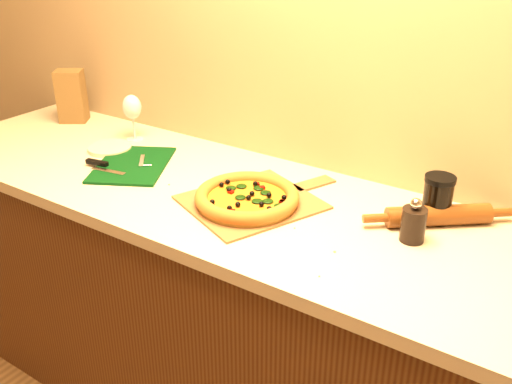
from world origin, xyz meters
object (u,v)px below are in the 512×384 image
Objects in this scene: pizza_peel at (255,201)px; rolling_pin at (438,215)px; pizza at (247,198)px; dark_jar at (437,198)px; cutting_board at (131,165)px; wine_glass at (132,108)px; pepper_grinder at (413,223)px; side_plate at (110,148)px.

pizza_peel is 0.52m from rolling_pin.
dark_jar reaches higher than pizza.
rolling_pin is (1.00, 0.17, 0.02)m from cutting_board.
pizza is 2.28× the size of dark_jar.
pizza_peel is at bearing -15.22° from wine_glass.
rolling_pin is 0.05m from dark_jar.
pepper_grinder is 0.91× the size of dark_jar.
dark_jar is at bearing 6.53° from side_plate.
pepper_grinder is 0.13m from rolling_pin.
rolling_pin is 2.55× the size of dark_jar.
pizza_peel is 0.68m from side_plate.
cutting_board is (-0.50, 0.03, -0.02)m from pizza.
pepper_grinder is at bearing -96.12° from dark_jar.
pepper_grinder is 0.70× the size of wine_glass.
side_plate is (-1.15, -0.13, -0.06)m from dark_jar.
wine_glass is 1.16m from dark_jar.
dark_jar is at bearing 0.17° from wine_glass.
pizza_peel is at bearing -174.51° from pepper_grinder.
cutting_board is at bearing -20.29° from side_plate.
rolling_pin is (0.50, 0.20, 0.00)m from pizza.
cutting_board is at bearing -168.77° from dark_jar.
pizza_peel is at bearing -27.04° from cutting_board.
cutting_board is 3.19× the size of pepper_grinder.
cutting_board is at bearing -170.09° from rolling_pin.
pizza_peel is 0.71m from wine_glass.
wine_glass is 1.12× the size of side_plate.
pepper_grinder is 1.14m from side_plate.
pizza is at bearing -30.89° from cutting_board.
rolling_pin is 1.96× the size of wine_glass.
side_plate is at bearing -161.86° from pizza_peel.
pepper_grinder is at bearing 9.44° from pizza.
side_plate is (-1.17, -0.11, -0.02)m from rolling_pin.
pizza_peel is 4.27× the size of pepper_grinder.
dark_jar is at bearing 124.53° from rolling_pin.
pizza is 0.89× the size of rolling_pin.
pizza_peel is at bearing 80.43° from pizza.
rolling_pin is at bearing -0.87° from wine_glass.
side_plate is at bearing 172.46° from pizza.
wine_glass reaches higher than pepper_grinder.
side_plate is at bearing 131.72° from cutting_board.
cutting_board is 1.14× the size of rolling_pin.
side_plate is at bearing -174.57° from rolling_pin.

